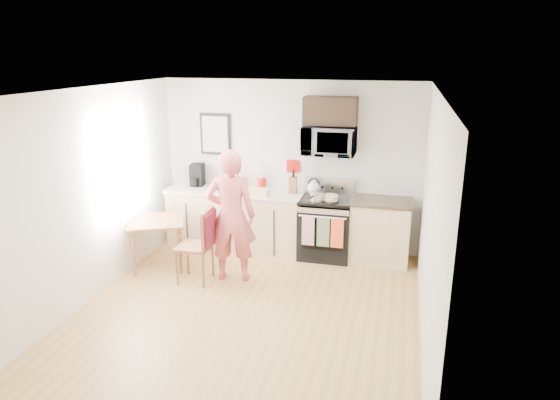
% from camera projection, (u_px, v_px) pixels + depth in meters
% --- Properties ---
extents(floor, '(4.60, 4.60, 0.00)m').
position_uv_depth(floor, '(246.00, 314.00, 5.93)').
color(floor, '#AA7742').
rests_on(floor, ground).
extents(back_wall, '(4.00, 0.04, 2.60)m').
position_uv_depth(back_wall, '(290.00, 166.00, 7.69)').
color(back_wall, silver).
rests_on(back_wall, floor).
extents(front_wall, '(4.00, 0.04, 2.60)m').
position_uv_depth(front_wall, '(139.00, 310.00, 3.42)').
color(front_wall, silver).
rests_on(front_wall, floor).
extents(left_wall, '(0.04, 4.60, 2.60)m').
position_uv_depth(left_wall, '(86.00, 198.00, 6.02)').
color(left_wall, silver).
rests_on(left_wall, floor).
extents(right_wall, '(0.04, 4.60, 2.60)m').
position_uv_depth(right_wall, '(430.00, 225.00, 5.09)').
color(right_wall, silver).
rests_on(right_wall, floor).
extents(ceiling, '(4.00, 4.60, 0.04)m').
position_uv_depth(ceiling, '(241.00, 91.00, 5.18)').
color(ceiling, white).
rests_on(ceiling, back_wall).
extents(window, '(0.06, 1.40, 1.50)m').
position_uv_depth(window, '(123.00, 164.00, 6.68)').
color(window, white).
rests_on(window, left_wall).
extents(cabinet_left, '(2.10, 0.60, 0.90)m').
position_uv_depth(cabinet_left, '(236.00, 220.00, 7.84)').
color(cabinet_left, '#D7B889').
rests_on(cabinet_left, floor).
extents(countertop_left, '(2.14, 0.64, 0.04)m').
position_uv_depth(countertop_left, '(235.00, 191.00, 7.71)').
color(countertop_left, silver).
rests_on(countertop_left, cabinet_left).
extents(cabinet_right, '(0.84, 0.60, 0.90)m').
position_uv_depth(cabinet_right, '(380.00, 232.00, 7.32)').
color(cabinet_right, '#D7B889').
rests_on(cabinet_right, floor).
extents(countertop_right, '(0.88, 0.64, 0.04)m').
position_uv_depth(countertop_right, '(382.00, 201.00, 7.19)').
color(countertop_right, black).
rests_on(countertop_right, cabinet_right).
extents(range, '(0.76, 0.70, 1.16)m').
position_uv_depth(range, '(326.00, 229.00, 7.49)').
color(range, black).
rests_on(range, floor).
extents(microwave, '(0.76, 0.51, 0.42)m').
position_uv_depth(microwave, '(329.00, 140.00, 7.21)').
color(microwave, silver).
rests_on(microwave, back_wall).
extents(upper_cabinet, '(0.76, 0.35, 0.40)m').
position_uv_depth(upper_cabinet, '(331.00, 111.00, 7.13)').
color(upper_cabinet, black).
rests_on(upper_cabinet, back_wall).
extents(wall_art, '(0.50, 0.04, 0.65)m').
position_uv_depth(wall_art, '(215.00, 134.00, 7.82)').
color(wall_art, black).
rests_on(wall_art, back_wall).
extents(wall_trivet, '(0.20, 0.02, 0.20)m').
position_uv_depth(wall_trivet, '(293.00, 166.00, 7.67)').
color(wall_trivet, '#B8110F').
rests_on(wall_trivet, back_wall).
extents(person, '(0.73, 0.55, 1.80)m').
position_uv_depth(person, '(231.00, 216.00, 6.61)').
color(person, '#CF393B').
rests_on(person, floor).
extents(dining_table, '(0.86, 0.86, 0.70)m').
position_uv_depth(dining_table, '(157.00, 225.00, 7.09)').
color(dining_table, brown).
rests_on(dining_table, floor).
extents(chair, '(0.49, 0.44, 1.02)m').
position_uv_depth(chair, '(204.00, 236.00, 6.58)').
color(chair, brown).
rests_on(chair, floor).
extents(knife_block, '(0.12, 0.16, 0.24)m').
position_uv_depth(knife_block, '(293.00, 185.00, 7.52)').
color(knife_block, brown).
rests_on(knife_block, countertop_left).
extents(utensil_crock, '(0.13, 0.13, 0.38)m').
position_uv_depth(utensil_crock, '(261.00, 179.00, 7.78)').
color(utensil_crock, '#B8110F').
rests_on(utensil_crock, countertop_left).
extents(fruit_bowl, '(0.30, 0.30, 0.11)m').
position_uv_depth(fruit_bowl, '(221.00, 184.00, 7.90)').
color(fruit_bowl, silver).
rests_on(fruit_bowl, countertop_left).
extents(milk_carton, '(0.10, 0.10, 0.24)m').
position_uv_depth(milk_carton, '(235.00, 180.00, 7.80)').
color(milk_carton, tan).
rests_on(milk_carton, countertop_left).
extents(coffee_maker, '(0.22, 0.30, 0.35)m').
position_uv_depth(coffee_maker, '(197.00, 176.00, 7.92)').
color(coffee_maker, black).
rests_on(coffee_maker, countertop_left).
extents(bread_bag, '(0.32, 0.17, 0.11)m').
position_uv_depth(bread_bag, '(259.00, 192.00, 7.39)').
color(bread_bag, tan).
rests_on(bread_bag, countertop_left).
extents(cake, '(0.26, 0.26, 0.09)m').
position_uv_depth(cake, '(331.00, 198.00, 7.19)').
color(cake, black).
rests_on(cake, range).
extents(kettle, '(0.20, 0.20, 0.26)m').
position_uv_depth(kettle, '(314.00, 188.00, 7.48)').
color(kettle, silver).
rests_on(kettle, range).
extents(pot, '(0.20, 0.33, 0.10)m').
position_uv_depth(pot, '(317.00, 197.00, 7.19)').
color(pot, silver).
rests_on(pot, range).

